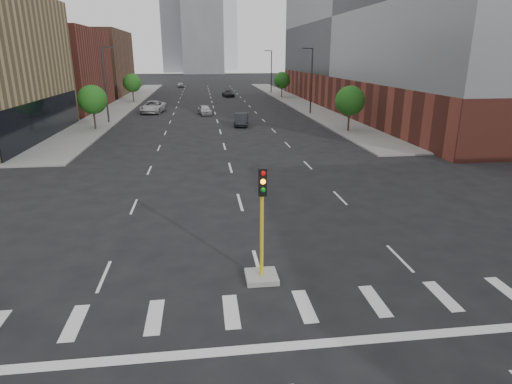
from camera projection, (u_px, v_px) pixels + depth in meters
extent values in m
cube|color=gray|center=(127.00, 103.00, 75.81)|extent=(5.00, 92.00, 0.15)
cube|color=gray|center=(293.00, 100.00, 79.43)|extent=(5.00, 92.00, 0.15)
cube|color=brown|center=(31.00, 70.00, 64.94)|extent=(20.00, 22.00, 12.00)
cube|color=brown|center=(77.00, 63.00, 89.34)|extent=(20.00, 24.00, 13.00)
cube|color=brown|center=(402.00, 92.00, 67.21)|extent=(24.00, 70.00, 5.00)
cube|color=slate|center=(410.00, 17.00, 63.85)|extent=(24.00, 70.00, 17.00)
cube|color=slate|center=(202.00, 22.00, 189.90)|extent=(18.00, 18.00, 44.00)
cube|color=#999993|center=(261.00, 277.00, 16.23)|extent=(1.20, 1.20, 0.20)
cylinder|color=gold|center=(262.00, 236.00, 15.71)|extent=(0.14, 0.14, 3.20)
cube|color=black|center=(263.00, 182.00, 14.90)|extent=(0.28, 0.18, 1.00)
sphere|color=red|center=(263.00, 173.00, 14.69)|extent=(0.18, 0.18, 0.18)
sphere|color=orange|center=(263.00, 182.00, 14.79)|extent=(0.18, 0.18, 0.18)
sphere|color=#0C7F19|center=(263.00, 190.00, 14.88)|extent=(0.18, 0.18, 0.18)
cylinder|color=#2D2D30|center=(311.00, 82.00, 59.95)|extent=(0.20, 0.20, 9.00)
cube|color=#2D2D30|center=(307.00, 48.00, 58.48)|extent=(1.40, 0.22, 0.15)
cylinder|color=#2D2D30|center=(271.00, 72.00, 93.00)|extent=(0.20, 0.20, 9.00)
cube|color=#2D2D30|center=(268.00, 51.00, 91.53)|extent=(1.40, 0.22, 0.15)
cylinder|color=#2D2D30|center=(105.00, 86.00, 51.97)|extent=(0.20, 0.20, 9.00)
cube|color=#2D2D30|center=(108.00, 47.00, 50.69)|extent=(1.40, 0.22, 0.15)
cylinder|color=#382619|center=(95.00, 121.00, 48.26)|extent=(0.20, 0.20, 1.75)
sphere|color=#184D14|center=(92.00, 100.00, 47.53)|extent=(3.20, 3.20, 3.20)
cylinder|color=#382619|center=(133.00, 96.00, 76.59)|extent=(0.20, 0.20, 1.75)
sphere|color=#184D14|center=(132.00, 83.00, 75.86)|extent=(3.20, 3.20, 3.20)
cylinder|color=#382619|center=(349.00, 123.00, 46.91)|extent=(0.20, 0.20, 1.75)
sphere|color=#184D14|center=(350.00, 101.00, 46.18)|extent=(3.20, 3.20, 3.20)
cylinder|color=#382619|center=(282.00, 92.00, 84.68)|extent=(0.20, 0.20, 1.75)
sphere|color=#184D14|center=(282.00, 80.00, 83.96)|extent=(3.20, 3.20, 3.20)
imported|color=#BABCC0|center=(205.00, 110.00, 60.71)|extent=(2.22, 4.26, 1.38)
imported|color=black|center=(241.00, 120.00, 51.25)|extent=(2.14, 4.58, 1.45)
imported|color=#B8B8B8|center=(153.00, 107.00, 62.72)|extent=(3.74, 6.50, 1.70)
imported|color=#232227|center=(228.00, 93.00, 86.71)|extent=(2.50, 4.93, 1.37)
imported|color=#A3A4A8|center=(180.00, 85.00, 111.55)|extent=(1.97, 4.08, 1.34)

